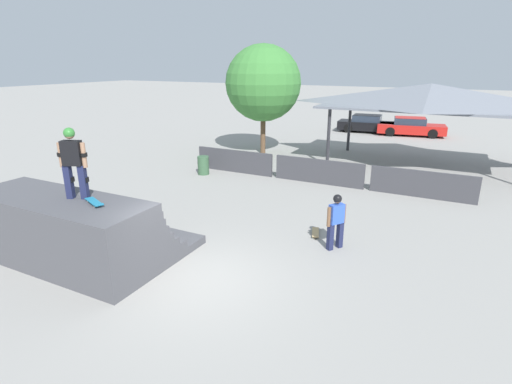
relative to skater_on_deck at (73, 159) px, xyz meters
The scene contains 12 objects.
ground_plane 4.18m from the skater_on_deck, 11.16° to the left, with size 160.00×160.00×0.00m, color gray.
quarter_pipe_ramp 2.07m from the skater_on_deck, 169.78° to the left, with size 5.12×3.52×1.79m.
skater_on_deck is the anchor object (origin of this frame).
skateboard_on_deck 1.19m from the skater_on_deck, 10.92° to the right, with size 0.79×0.49×0.09m.
bystander_walking 6.90m from the skater_on_deck, 34.25° to the left, with size 0.44×0.57×1.60m.
skateboard_on_ground 7.01m from the skater_on_deck, 43.04° to the left, with size 0.43×0.79×0.09m.
barrier_fence 10.33m from the skater_on_deck, 72.26° to the left, with size 12.21×0.12×1.05m.
pavilion_shelter 16.28m from the skater_on_deck, 65.51° to the left, with size 10.04×4.79×4.02m.
tree_beside_pavilion 13.97m from the skater_on_deck, 96.76° to the left, with size 4.11×4.11×5.94m.
trash_bin 9.16m from the skater_on_deck, 104.15° to the left, with size 0.52×0.52×0.85m, color #385B3D.
parked_car_black 24.04m from the skater_on_deck, 84.87° to the left, with size 4.39×1.99×1.27m.
parked_car_red 24.43m from the skater_on_deck, 77.78° to the left, with size 4.74×2.40×1.27m.
Camera 1 is at (5.08, -6.93, 5.00)m, focal length 28.00 mm.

